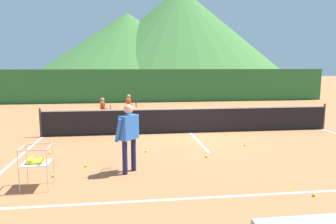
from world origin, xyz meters
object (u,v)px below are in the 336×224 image
tennis_net (190,120)px  tennis_ball_7 (53,176)px  student_0 (103,109)px  ball_cart (36,161)px  tennis_ball_6 (50,153)px  tennis_ball_2 (226,135)px  tennis_ball_1 (245,145)px  tennis_ball_9 (206,156)px  student_1 (129,106)px  tennis_ball_0 (146,151)px  instructor (129,132)px  tennis_ball_4 (86,166)px  tennis_ball_8 (314,195)px

tennis_net → tennis_ball_7: bearing=-133.1°
student_0 → ball_cart: 6.75m
student_0 → ball_cart: size_ratio=1.38×
student_0 → tennis_ball_6: bearing=-107.6°
tennis_ball_2 → student_0: bearing=153.8°
tennis_ball_1 → tennis_ball_9: size_ratio=1.00×
student_1 → tennis_ball_1: size_ratio=18.87×
student_1 → tennis_ball_9: size_ratio=18.87×
student_1 → tennis_ball_0: student_1 is taller
student_0 → tennis_ball_2: size_ratio=18.30×
instructor → ball_cart: instructor is taller
student_1 → tennis_ball_7: (-1.83, -7.03, -0.74)m
tennis_ball_1 → tennis_ball_4: size_ratio=1.00×
tennis_net → tennis_ball_1: bearing=-58.6°
tennis_ball_0 → tennis_ball_2: same height
instructor → tennis_ball_4: 1.57m
tennis_ball_8 → tennis_ball_7: bearing=161.5°
student_0 → tennis_ball_0: size_ratio=18.30×
tennis_ball_4 → tennis_ball_6: 1.83m
tennis_ball_2 → tennis_ball_8: bearing=-89.7°
tennis_ball_7 → tennis_ball_8: same height
tennis_ball_1 → tennis_ball_6: size_ratio=1.00×
tennis_ball_6 → tennis_ball_8: size_ratio=1.00×
ball_cart → tennis_ball_2: ball_cart is taller
student_0 → tennis_ball_4: size_ratio=18.30×
student_0 → tennis_ball_7: bearing=-96.9°
tennis_ball_1 → tennis_net: bearing=121.4°
tennis_ball_2 → tennis_ball_4: 5.65m
tennis_ball_6 → tennis_ball_7: (0.54, -2.04, 0.00)m
tennis_ball_2 → tennis_ball_4: size_ratio=1.00×
tennis_ball_4 → tennis_ball_7: size_ratio=1.00×
tennis_ball_9 → tennis_ball_4: bearing=-172.3°
tennis_ball_0 → tennis_ball_7: same height
tennis_ball_7 → tennis_ball_8: size_ratio=1.00×
tennis_ball_0 → tennis_ball_2: size_ratio=1.00×
instructor → student_0: 6.04m
tennis_net → ball_cart: size_ratio=12.42×
instructor → tennis_ball_7: bearing=-176.2°
tennis_ball_1 → tennis_ball_6: 6.05m
tennis_ball_4 → tennis_ball_8: (4.75, -2.47, 0.00)m
tennis_ball_0 → tennis_ball_1: (3.23, 0.35, 0.00)m
instructor → tennis_ball_4: bearing=153.8°
instructor → tennis_ball_1: 4.40m
instructor → tennis_ball_6: instructor is taller
student_0 → tennis_ball_6: 4.28m
tennis_ball_7 → tennis_ball_8: bearing=-18.5°
tennis_ball_4 → tennis_ball_9: 3.32m
student_0 → tennis_ball_7: (-0.73, -6.06, -0.72)m
tennis_ball_6 → student_0: bearing=72.4°
tennis_ball_2 → tennis_ball_7: size_ratio=1.00×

